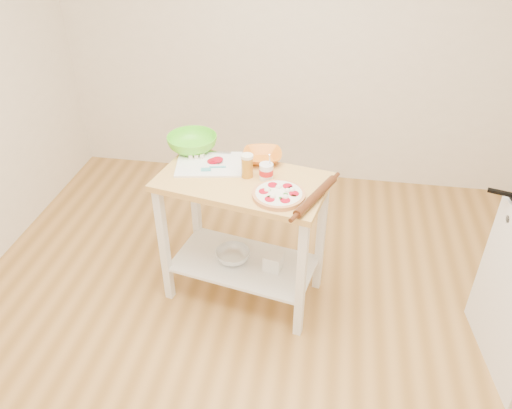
{
  "coord_description": "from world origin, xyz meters",
  "views": [
    {
      "loc": [
        0.35,
        -1.84,
        2.42
      ],
      "look_at": [
        -0.05,
        0.56,
        0.77
      ],
      "focal_mm": 35.0,
      "sensor_mm": 36.0,
      "label": 1
    }
  ],
  "objects_px": {
    "prep_island": "(243,215)",
    "pizza": "(279,194)",
    "cutting_board": "(209,164)",
    "spatula": "(212,168)",
    "knife": "(204,152)",
    "shelf_glass_bowl": "(233,256)",
    "green_bowl": "(192,143)",
    "rolling_pin": "(316,196)",
    "beer_pint": "(247,166)",
    "orange_bowl": "(263,156)",
    "shelf_bin": "(273,261)",
    "yogurt_tub": "(266,171)"
  },
  "relations": [
    {
      "from": "cutting_board",
      "to": "spatula",
      "type": "distance_m",
      "value": 0.08
    },
    {
      "from": "knife",
      "to": "beer_pint",
      "type": "bearing_deg",
      "value": -36.42
    },
    {
      "from": "beer_pint",
      "to": "shelf_glass_bowl",
      "type": "distance_m",
      "value": 0.68
    },
    {
      "from": "prep_island",
      "to": "knife",
      "type": "height_order",
      "value": "knife"
    },
    {
      "from": "prep_island",
      "to": "pizza",
      "type": "xyz_separation_m",
      "value": [
        0.24,
        -0.15,
        0.28
      ]
    },
    {
      "from": "beer_pint",
      "to": "shelf_glass_bowl",
      "type": "height_order",
      "value": "beer_pint"
    },
    {
      "from": "pizza",
      "to": "shelf_glass_bowl",
      "type": "bearing_deg",
      "value": 152.27
    },
    {
      "from": "cutting_board",
      "to": "spatula",
      "type": "height_order",
      "value": "cutting_board"
    },
    {
      "from": "spatula",
      "to": "rolling_pin",
      "type": "distance_m",
      "value": 0.67
    },
    {
      "from": "green_bowl",
      "to": "shelf_bin",
      "type": "bearing_deg",
      "value": -29.63
    },
    {
      "from": "prep_island",
      "to": "rolling_pin",
      "type": "height_order",
      "value": "rolling_pin"
    },
    {
      "from": "pizza",
      "to": "rolling_pin",
      "type": "distance_m",
      "value": 0.2
    },
    {
      "from": "pizza",
      "to": "green_bowl",
      "type": "relative_size",
      "value": 0.93
    },
    {
      "from": "shelf_glass_bowl",
      "to": "prep_island",
      "type": "bearing_deg",
      "value": -7.81
    },
    {
      "from": "prep_island",
      "to": "pizza",
      "type": "relative_size",
      "value": 3.64
    },
    {
      "from": "knife",
      "to": "shelf_bin",
      "type": "distance_m",
      "value": 0.83
    },
    {
      "from": "yogurt_tub",
      "to": "shelf_glass_bowl",
      "type": "bearing_deg",
      "value": -175.98
    },
    {
      "from": "knife",
      "to": "orange_bowl",
      "type": "distance_m",
      "value": 0.38
    },
    {
      "from": "prep_island",
      "to": "orange_bowl",
      "type": "xyz_separation_m",
      "value": [
        0.08,
        0.24,
        0.29
      ]
    },
    {
      "from": "pizza",
      "to": "cutting_board",
      "type": "distance_m",
      "value": 0.55
    },
    {
      "from": "pizza",
      "to": "orange_bowl",
      "type": "xyz_separation_m",
      "value": [
        -0.15,
        0.39,
        0.01
      ]
    },
    {
      "from": "pizza",
      "to": "shelf_bin",
      "type": "distance_m",
      "value": 0.61
    },
    {
      "from": "green_bowl",
      "to": "shelf_glass_bowl",
      "type": "distance_m",
      "value": 0.78
    },
    {
      "from": "spatula",
      "to": "knife",
      "type": "height_order",
      "value": "knife"
    },
    {
      "from": "rolling_pin",
      "to": "shelf_glass_bowl",
      "type": "xyz_separation_m",
      "value": [
        -0.51,
        0.16,
        -0.63
      ]
    },
    {
      "from": "knife",
      "to": "green_bowl",
      "type": "relative_size",
      "value": 0.84
    },
    {
      "from": "spatula",
      "to": "cutting_board",
      "type": "bearing_deg",
      "value": 106.54
    },
    {
      "from": "shelf_bin",
      "to": "knife",
      "type": "bearing_deg",
      "value": 149.61
    },
    {
      "from": "knife",
      "to": "spatula",
      "type": "bearing_deg",
      "value": -63.54
    },
    {
      "from": "beer_pint",
      "to": "shelf_bin",
      "type": "relative_size",
      "value": 1.3
    },
    {
      "from": "orange_bowl",
      "to": "shelf_glass_bowl",
      "type": "height_order",
      "value": "orange_bowl"
    },
    {
      "from": "knife",
      "to": "green_bowl",
      "type": "height_order",
      "value": "green_bowl"
    },
    {
      "from": "cutting_board",
      "to": "knife",
      "type": "bearing_deg",
      "value": 106.67
    },
    {
      "from": "pizza",
      "to": "yogurt_tub",
      "type": "bearing_deg",
      "value": 118.71
    },
    {
      "from": "prep_island",
      "to": "orange_bowl",
      "type": "height_order",
      "value": "orange_bowl"
    },
    {
      "from": "knife",
      "to": "beer_pint",
      "type": "distance_m",
      "value": 0.4
    },
    {
      "from": "spatula",
      "to": "prep_island",
      "type": "bearing_deg",
      "value": -32.15
    },
    {
      "from": "knife",
      "to": "orange_bowl",
      "type": "relative_size",
      "value": 1.12
    },
    {
      "from": "orange_bowl",
      "to": "beer_pint",
      "type": "height_order",
      "value": "beer_pint"
    },
    {
      "from": "cutting_board",
      "to": "shelf_bin",
      "type": "xyz_separation_m",
      "value": [
        0.43,
        -0.16,
        -0.59
      ]
    },
    {
      "from": "rolling_pin",
      "to": "beer_pint",
      "type": "bearing_deg",
      "value": 155.75
    },
    {
      "from": "knife",
      "to": "green_bowl",
      "type": "distance_m",
      "value": 0.1
    },
    {
      "from": "orange_bowl",
      "to": "yogurt_tub",
      "type": "bearing_deg",
      "value": -75.63
    },
    {
      "from": "knife",
      "to": "green_bowl",
      "type": "bearing_deg",
      "value": 154.06
    },
    {
      "from": "prep_island",
      "to": "rolling_pin",
      "type": "bearing_deg",
      "value": -19.16
    },
    {
      "from": "green_bowl",
      "to": "beer_pint",
      "type": "height_order",
      "value": "beer_pint"
    },
    {
      "from": "pizza",
      "to": "orange_bowl",
      "type": "height_order",
      "value": "orange_bowl"
    },
    {
      "from": "pizza",
      "to": "prep_island",
      "type": "bearing_deg",
      "value": 147.01
    },
    {
      "from": "yogurt_tub",
      "to": "rolling_pin",
      "type": "height_order",
      "value": "yogurt_tub"
    },
    {
      "from": "shelf_glass_bowl",
      "to": "orange_bowl",
      "type": "bearing_deg",
      "value": 55.45
    }
  ]
}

